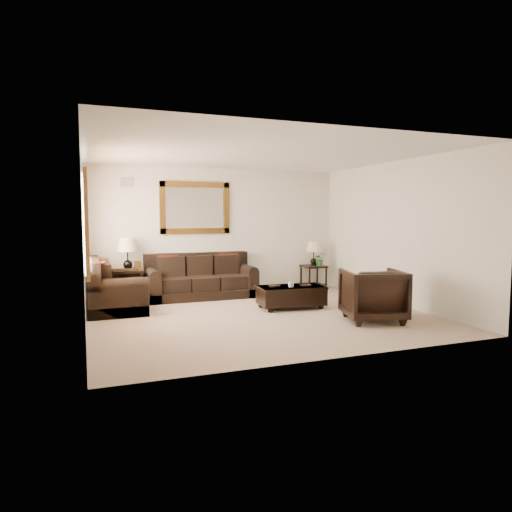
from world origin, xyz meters
name	(u,v)px	position (x,y,z in m)	size (l,w,h in m)	color
room	(259,236)	(0.00, 0.00, 1.35)	(5.51, 5.01, 2.71)	tan
window	(86,224)	(-2.70, 0.90, 1.55)	(0.07, 1.96, 1.66)	white
mirror	(195,208)	(-0.51, 2.47, 1.85)	(1.50, 0.06, 1.10)	#44210D
air_vent	(127,182)	(-1.90, 2.48, 2.35)	(0.25, 0.02, 0.18)	#999999
sofa	(201,281)	(-0.51, 2.06, 0.33)	(2.21, 0.95, 0.90)	black
loveseat	(112,291)	(-2.30, 1.37, 0.34)	(0.98, 1.65, 0.93)	black
end_table_left	(128,260)	(-1.95, 2.17, 0.82)	(0.57, 0.57, 1.25)	black
end_table_right	(314,258)	(2.19, 2.21, 0.72)	(0.50, 0.50, 1.10)	black
coffee_table	(291,295)	(0.76, 0.36, 0.25)	(1.24, 0.74, 0.51)	black
armchair	(373,292)	(1.55, -1.01, 0.46)	(0.90, 0.84, 0.92)	black
potted_plant	(320,261)	(2.30, 2.12, 0.66)	(0.27, 0.30, 0.24)	#225C1F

